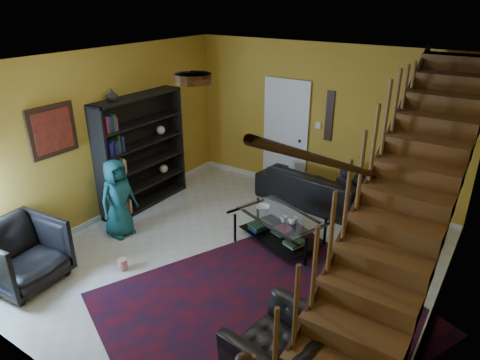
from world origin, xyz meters
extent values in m
plane|color=beige|center=(0.00, 0.00, 0.00)|extent=(5.50, 5.50, 0.00)
plane|color=gold|center=(0.00, 2.75, 1.40)|extent=(5.20, 0.00, 5.20)
plane|color=gold|center=(0.00, -2.75, 1.40)|extent=(5.20, 0.00, 5.20)
plane|color=gold|center=(-2.60, 0.00, 1.40)|extent=(0.00, 5.50, 5.50)
plane|color=gold|center=(2.60, 0.00, 1.40)|extent=(0.00, 5.50, 5.50)
plane|color=white|center=(0.00, 0.00, 2.80)|extent=(5.50, 5.50, 0.00)
cube|color=silver|center=(0.00, 2.74, 0.05)|extent=(5.20, 0.02, 0.10)
cube|color=silver|center=(-2.59, 0.00, 0.05)|extent=(0.02, 5.50, 0.10)
cube|color=gold|center=(2.12, 0.00, 1.32)|extent=(0.95, 4.92, 2.83)
cube|color=black|center=(1.67, 0.00, 1.40)|extent=(0.04, 5.02, 3.02)
cylinder|color=black|center=(1.70, 0.00, 1.85)|extent=(0.07, 4.20, 2.44)
cube|color=black|center=(-2.41, 0.60, 1.00)|extent=(0.35, 1.80, 2.00)
cube|color=black|center=(-2.41, 0.60, 0.40)|extent=(0.35, 1.72, 0.03)
cube|color=black|center=(-2.41, 0.60, 1.16)|extent=(0.35, 1.72, 0.03)
cube|color=silver|center=(-0.70, 2.73, 1.02)|extent=(0.82, 0.05, 2.05)
cube|color=maroon|center=(-2.57, -0.90, 1.75)|extent=(0.04, 0.74, 0.74)
cube|color=black|center=(0.15, 2.73, 1.55)|extent=(0.14, 0.03, 0.90)
cylinder|color=#3F2814|center=(0.00, -0.80, 2.74)|extent=(0.40, 0.40, 0.10)
cube|color=#410B15|center=(0.89, -0.77, 0.01)|extent=(4.26, 4.48, 0.02)
imported|color=black|center=(0.22, 2.30, 0.32)|extent=(2.30, 1.10, 0.65)
imported|color=black|center=(-2.05, -1.96, 0.43)|extent=(1.02, 1.00, 0.86)
imported|color=black|center=(1.50, -1.43, 0.31)|extent=(0.98, 1.08, 0.63)
imported|color=black|center=(0.70, 2.35, 0.22)|extent=(0.52, 0.38, 1.34)
imported|color=black|center=(0.93, 2.35, 0.16)|extent=(0.61, 0.48, 1.21)
imported|color=#185D5E|center=(-1.95, -0.41, 0.64)|extent=(0.45, 0.65, 1.27)
cube|color=black|center=(-0.31, 0.42, 0.24)|extent=(0.04, 0.04, 0.47)
cube|color=black|center=(0.89, 0.42, 0.24)|extent=(0.04, 0.04, 0.47)
cube|color=black|center=(-0.31, 1.10, 0.24)|extent=(0.04, 0.04, 0.47)
cube|color=black|center=(0.89, 1.10, 0.24)|extent=(0.04, 0.04, 0.47)
cube|color=black|center=(0.29, 0.76, 0.13)|extent=(1.36, 1.05, 0.02)
cube|color=silver|center=(0.29, 0.76, 0.47)|extent=(1.44, 1.12, 0.02)
imported|color=#999999|center=(0.56, 0.64, 0.53)|extent=(0.13, 0.13, 0.10)
imported|color=#999999|center=(0.42, 0.62, 0.53)|extent=(0.11, 0.11, 0.09)
imported|color=#999999|center=(-0.04, 0.80, 0.51)|extent=(0.27, 0.27, 0.05)
imported|color=#999999|center=(-2.41, 0.10, 2.10)|extent=(0.18, 0.18, 0.19)
cylinder|color=red|center=(-1.20, -1.07, 0.10)|extent=(0.15, 0.15, 0.15)
camera|label=1|loc=(2.94, -4.30, 3.57)|focal=32.00mm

